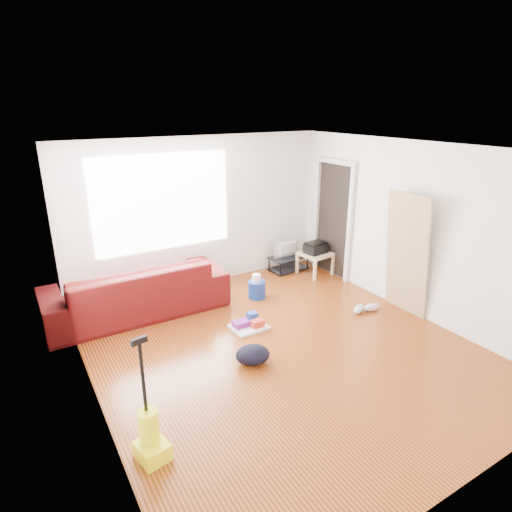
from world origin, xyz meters
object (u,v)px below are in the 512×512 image
tv_stand (288,263)px  bucket (257,297)px  cleaning_tray (249,324)px  sofa (139,312)px  backpack (253,363)px  vacuum (150,436)px  side_table (315,256)px

tv_stand → bucket: bearing=-151.0°
cleaning_tray → sofa: bearing=133.4°
backpack → vacuum: 1.72m
cleaning_tray → vacuum: 2.47m
side_table → sofa: bearing=177.4°
sofa → side_table: bearing=177.4°
backpack → sofa: bearing=129.9°
cleaning_tray → backpack: cleaning_tray is taller
backpack → vacuum: (-1.51, -0.79, 0.22)m
tv_stand → backpack: tv_stand is taller
tv_stand → vacuum: 4.78m
sofa → backpack: size_ratio=6.29×
vacuum → side_table: bearing=22.4°
tv_stand → vacuum: bearing=-143.6°
sofa → tv_stand: (2.94, 0.27, 0.14)m
side_table → vacuum: vacuum is taller
bucket → sofa: bearing=165.5°
bucket → tv_stand: bearing=32.9°
bucket → cleaning_tray: size_ratio=0.57×
cleaning_tray → tv_stand: bearing=41.3°
sofa → bucket: sofa is taller
side_table → backpack: side_table is taller
side_table → cleaning_tray: (-2.04, -1.12, -0.29)m
sofa → cleaning_tray: sofa is taller
side_table → backpack: 3.10m
side_table → bucket: bearing=-167.4°
tv_stand → cleaning_tray: 2.32m
tv_stand → cleaning_tray: bearing=-142.6°
sofa → tv_stand: bearing=-174.7°
bucket → backpack: size_ratio=0.67×
side_table → bucket: 1.51m
bucket → vacuum: size_ratio=0.24×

